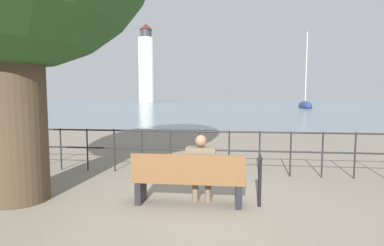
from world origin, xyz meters
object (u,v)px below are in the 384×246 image
Objects in this scene: park_bench at (188,180)px; harbor_lighthouse at (146,66)px; seated_person_left at (201,166)px; closed_umbrella at (260,177)px; sailboat_2 at (305,105)px.

harbor_lighthouse is (-25.98, 92.42, 11.43)m from park_bench.
park_bench is 1.57× the size of seated_person_left.
park_bench is 0.07× the size of harbor_lighthouse.
closed_umbrella reaches higher than park_bench.
closed_umbrella is at bearing -73.60° from harbor_lighthouse.
sailboat_2 reaches higher than park_bench.
sailboat_2 is 62.48m from harbor_lighthouse.
seated_person_left is 96.63m from harbor_lighthouse.
closed_umbrella is at bearing -100.63° from sailboat_2.
harbor_lighthouse reaches higher than sailboat_2.
park_bench is 0.15× the size of sailboat_2.
sailboat_2 reaches higher than seated_person_left.
seated_person_left is at bearing 19.88° from park_bench.
harbor_lighthouse is at bearing 106.40° from closed_umbrella.
seated_person_left is 46.76m from sailboat_2.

